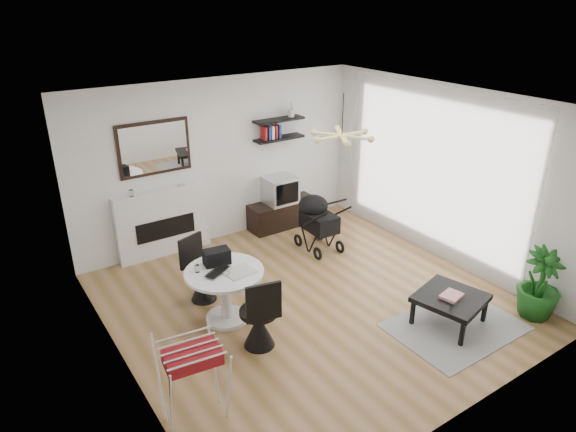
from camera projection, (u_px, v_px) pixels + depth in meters
floor at (310, 301)px, 7.03m from camera, size 5.00×5.00×0.00m
ceiling at (314, 104)px, 5.95m from camera, size 5.00×5.00×0.00m
wall_back at (221, 161)px, 8.39m from camera, size 5.00×0.00×5.00m
wall_left at (114, 264)px, 5.22m from camera, size 0.00×5.00×5.00m
wall_right at (444, 174)px, 7.77m from camera, size 0.00×5.00×5.00m
sheer_curtain at (430, 172)px, 7.87m from camera, size 0.04×3.60×2.60m
fireplace at (163, 215)px, 8.04m from camera, size 1.50×0.17×2.16m
shelf_lower at (279, 138)px, 8.73m from camera, size 0.90×0.25×0.04m
shelf_upper at (279, 120)px, 8.60m from camera, size 0.90×0.25×0.04m
pendant_lamp at (342, 136)px, 6.76m from camera, size 0.90×0.90×0.10m
tv_console at (283, 214)px, 9.20m from camera, size 1.26×0.44×0.47m
crt_tv at (280, 190)px, 8.99m from camera, size 0.54×0.47×0.47m
dining_table at (225, 288)px, 6.44m from camera, size 0.99×0.99×0.73m
laptop at (221, 273)px, 6.26m from camera, size 0.43×0.38×0.03m
black_bag at (217, 257)px, 6.47m from camera, size 0.35×0.24×0.20m
newspaper at (240, 272)px, 6.31m from camera, size 0.39×0.33×0.01m
drinking_glass at (197, 269)px, 6.29m from camera, size 0.06×0.06×0.10m
chair_far at (202, 281)px, 6.98m from camera, size 0.47×0.48×0.91m
chair_near at (259, 325)px, 6.03m from camera, size 0.48×0.50×0.96m
drying_rack at (193, 381)px, 4.91m from camera, size 0.66×0.62×0.89m
stroller at (317, 224)px, 8.34m from camera, size 0.52×0.83×0.99m
rug at (455, 327)px, 6.49m from camera, size 1.62×1.17×0.01m
coffee_table at (451, 299)px, 6.42m from camera, size 0.93×0.93×0.39m
magazines at (452, 296)px, 6.37m from camera, size 0.31×0.27×0.04m
potted_plant at (540, 284)px, 6.54m from camera, size 0.65×0.65×0.95m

